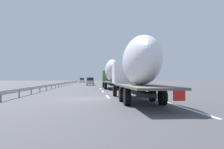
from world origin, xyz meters
TOP-DOWN VIEW (x-y plane):
  - ground_plane at (40.00, 0.00)m, footprint 260.00×260.00m
  - lane_stripe_0 at (2.00, -1.80)m, footprint 3.20×0.20m
  - lane_stripe_1 at (10.53, -1.80)m, footprint 3.20×0.20m
  - lane_stripe_2 at (18.34, -1.80)m, footprint 3.20×0.20m
  - lane_stripe_3 at (33.41, -1.80)m, footprint 3.20×0.20m
  - lane_stripe_4 at (34.64, -1.80)m, footprint 3.20×0.20m
  - lane_stripe_5 at (56.96, -1.80)m, footprint 3.20×0.20m
  - edge_line_right at (45.00, -5.50)m, footprint 110.00×0.20m
  - truck_lead at (18.54, -3.60)m, footprint 13.27×2.55m
  - truck_trailing at (-2.52, -3.60)m, footprint 13.75×2.55m
  - car_silver_hatch at (38.30, -0.02)m, footprint 4.30×1.85m
  - car_white_van at (76.67, 3.58)m, footprint 4.66×1.91m
  - car_blue_sedan at (59.94, -0.11)m, footprint 4.60×1.81m
  - road_sign at (34.46, -6.70)m, footprint 0.10×0.90m
  - tree_0 at (25.11, -9.54)m, footprint 3.70×3.70m
  - tree_1 at (65.91, -11.04)m, footprint 2.62×2.62m
  - tree_2 at (28.68, -11.13)m, footprint 2.92×2.92m
  - tree_3 at (65.15, -12.66)m, footprint 3.48×3.48m
  - tree_4 at (78.20, -11.49)m, footprint 3.14×3.14m
  - guardrail_median at (43.00, 6.00)m, footprint 94.00×0.10m

SIDE VIEW (x-z plane):
  - ground_plane at x=40.00m, z-range 0.00..0.00m
  - lane_stripe_0 at x=2.00m, z-range 0.00..0.01m
  - lane_stripe_1 at x=10.53m, z-range 0.00..0.01m
  - lane_stripe_2 at x=18.34m, z-range 0.00..0.01m
  - lane_stripe_3 at x=33.41m, z-range 0.00..0.01m
  - lane_stripe_4 at x=34.64m, z-range 0.00..0.01m
  - lane_stripe_5 at x=56.96m, z-range 0.00..0.01m
  - edge_line_right at x=45.00m, z-range 0.00..0.01m
  - guardrail_median at x=43.00m, z-range 0.20..0.96m
  - car_white_van at x=76.67m, z-range 0.00..1.91m
  - car_silver_hatch at x=38.30m, z-range 0.00..1.92m
  - car_blue_sedan at x=59.94m, z-range 0.00..1.95m
  - road_sign at x=34.46m, z-range 0.63..3.96m
  - truck_trailing at x=-2.52m, z-range 0.28..4.70m
  - truck_lead at x=18.54m, z-range 0.25..4.88m
  - tree_0 at x=25.11m, z-range 0.65..5.53m
  - tree_4 at x=78.20m, z-range 0.98..7.30m
  - tree_2 at x=28.68m, z-range 0.83..7.98m
  - tree_1 at x=65.91m, z-range 0.88..8.10m
  - tree_3 at x=65.15m, z-range 0.90..8.52m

